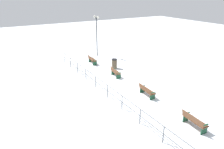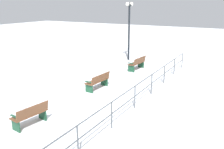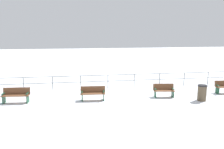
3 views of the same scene
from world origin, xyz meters
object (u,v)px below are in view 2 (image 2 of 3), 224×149
at_px(bench_third, 30,115).
at_px(lamppost_near, 129,22).
at_px(bench_nearest, 137,63).
at_px(bench_second, 98,81).

height_order(bench_third, lamppost_near, lamppost_near).
bearing_deg(lamppost_near, bench_nearest, 126.90).
distance_m(bench_second, bench_third, 4.69).
height_order(bench_nearest, bench_third, bench_nearest).
relative_size(bench_nearest, bench_second, 1.04).
relative_size(bench_nearest, lamppost_near, 0.37).
xyz_separation_m(bench_nearest, bench_third, (0.20, 9.37, -0.03)).
bearing_deg(lamppost_near, bench_second, 103.18).
height_order(bench_nearest, bench_second, bench_nearest).
relative_size(bench_second, bench_third, 1.11).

